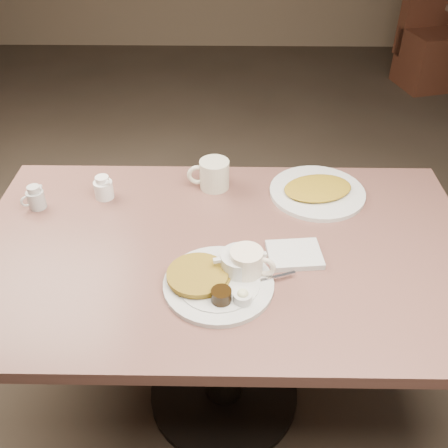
{
  "coord_description": "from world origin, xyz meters",
  "views": [
    {
      "loc": [
        0.02,
        -1.14,
        1.72
      ],
      "look_at": [
        0.0,
        0.02,
        0.82
      ],
      "focal_mm": 40.55,
      "sensor_mm": 36.0,
      "label": 1
    }
  ],
  "objects_px": {
    "hash_plate": "(317,191)",
    "creamer_right": "(103,188)",
    "main_plate": "(220,278)",
    "coffee_mug_far": "(213,174)",
    "creamer_left": "(36,198)",
    "diner_table": "(224,287)",
    "coffee_mug_near": "(247,264)"
  },
  "relations": [
    {
      "from": "diner_table",
      "to": "coffee_mug_far",
      "type": "relative_size",
      "value": 10.12
    },
    {
      "from": "coffee_mug_near",
      "to": "main_plate",
      "type": "bearing_deg",
      "value": -158.3
    },
    {
      "from": "diner_table",
      "to": "hash_plate",
      "type": "height_order",
      "value": "hash_plate"
    },
    {
      "from": "main_plate",
      "to": "coffee_mug_near",
      "type": "xyz_separation_m",
      "value": [
        0.07,
        0.03,
        0.02
      ]
    },
    {
      "from": "main_plate",
      "to": "coffee_mug_near",
      "type": "height_order",
      "value": "coffee_mug_near"
    },
    {
      "from": "coffee_mug_far",
      "to": "hash_plate",
      "type": "height_order",
      "value": "coffee_mug_far"
    },
    {
      "from": "diner_table",
      "to": "hash_plate",
      "type": "distance_m",
      "value": 0.46
    },
    {
      "from": "coffee_mug_far",
      "to": "main_plate",
      "type": "bearing_deg",
      "value": -85.93
    },
    {
      "from": "main_plate",
      "to": "hash_plate",
      "type": "xyz_separation_m",
      "value": [
        0.32,
        0.43,
        -0.01
      ]
    },
    {
      "from": "diner_table",
      "to": "creamer_right",
      "type": "height_order",
      "value": "creamer_right"
    },
    {
      "from": "hash_plate",
      "to": "main_plate",
      "type": "bearing_deg",
      "value": -126.42
    },
    {
      "from": "diner_table",
      "to": "coffee_mug_far",
      "type": "distance_m",
      "value": 0.39
    },
    {
      "from": "main_plate",
      "to": "creamer_left",
      "type": "distance_m",
      "value": 0.69
    },
    {
      "from": "main_plate",
      "to": "coffee_mug_far",
      "type": "distance_m",
      "value": 0.47
    },
    {
      "from": "main_plate",
      "to": "hash_plate",
      "type": "height_order",
      "value": "main_plate"
    },
    {
      "from": "creamer_right",
      "to": "hash_plate",
      "type": "height_order",
      "value": "creamer_right"
    },
    {
      "from": "main_plate",
      "to": "creamer_left",
      "type": "relative_size",
      "value": 4.85
    },
    {
      "from": "main_plate",
      "to": "creamer_left",
      "type": "bearing_deg",
      "value": 150.34
    },
    {
      "from": "hash_plate",
      "to": "coffee_mug_near",
      "type": "bearing_deg",
      "value": -121.32
    },
    {
      "from": "diner_table",
      "to": "coffee_mug_far",
      "type": "bearing_deg",
      "value": 97.44
    },
    {
      "from": "hash_plate",
      "to": "diner_table",
      "type": "bearing_deg",
      "value": -138.12
    },
    {
      "from": "diner_table",
      "to": "coffee_mug_near",
      "type": "xyz_separation_m",
      "value": [
        0.07,
        -0.12,
        0.22
      ]
    },
    {
      "from": "hash_plate",
      "to": "creamer_right",
      "type": "bearing_deg",
      "value": -177.83
    },
    {
      "from": "coffee_mug_far",
      "to": "hash_plate",
      "type": "xyz_separation_m",
      "value": [
        0.35,
        -0.04,
        -0.04
      ]
    },
    {
      "from": "creamer_left",
      "to": "hash_plate",
      "type": "relative_size",
      "value": 0.2
    },
    {
      "from": "diner_table",
      "to": "creamer_left",
      "type": "height_order",
      "value": "creamer_left"
    },
    {
      "from": "coffee_mug_near",
      "to": "creamer_left",
      "type": "xyz_separation_m",
      "value": [
        -0.68,
        0.31,
        -0.01
      ]
    },
    {
      "from": "creamer_left",
      "to": "diner_table",
      "type": "bearing_deg",
      "value": -17.26
    },
    {
      "from": "coffee_mug_near",
      "to": "creamer_left",
      "type": "bearing_deg",
      "value": 155.1
    },
    {
      "from": "diner_table",
      "to": "creamer_left",
      "type": "xyz_separation_m",
      "value": [
        -0.61,
        0.19,
        0.21
      ]
    },
    {
      "from": "coffee_mug_near",
      "to": "creamer_left",
      "type": "height_order",
      "value": "coffee_mug_near"
    },
    {
      "from": "hash_plate",
      "to": "creamer_left",
      "type": "bearing_deg",
      "value": -174.49
    }
  ]
}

